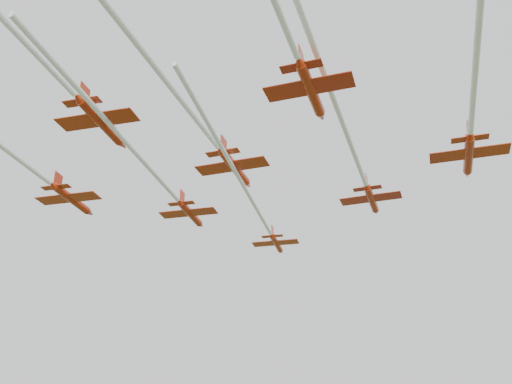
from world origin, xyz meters
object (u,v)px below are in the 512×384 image
(jet_row2_left, at_px, (162,182))
(jet_row2_right, at_px, (348,137))
(jet_row3_right, at_px, (475,77))
(jet_row3_mid, at_px, (190,112))
(jet_row4_left, at_px, (26,43))
(jet_lead, at_px, (258,211))

(jet_row2_left, relative_size, jet_row2_right, 0.72)
(jet_row3_right, bearing_deg, jet_row2_right, 136.83)
(jet_row2_left, relative_size, jet_row3_mid, 0.85)
(jet_row2_left, height_order, jet_row2_right, jet_row2_right)
(jet_row3_mid, bearing_deg, jet_row4_left, -121.50)
(jet_lead, height_order, jet_row3_right, jet_lead)
(jet_row2_right, xyz_separation_m, jet_row3_right, (14.26, -11.40, -2.99))
(jet_row2_right, relative_size, jet_row3_right, 1.15)
(jet_row3_right, xyz_separation_m, jet_row4_left, (-37.76, -16.33, 2.72))
(jet_row3_mid, distance_m, jet_row3_right, 29.34)
(jet_row3_mid, height_order, jet_row3_right, jet_row3_mid)
(jet_row4_left, bearing_deg, jet_row3_mid, 54.82)
(jet_row2_left, xyz_separation_m, jet_row2_right, (26.10, -1.41, 0.70))
(jet_lead, xyz_separation_m, jet_row3_mid, (2.47, -27.02, 0.86))
(jet_row2_right, distance_m, jet_row3_mid, 19.02)
(jet_row2_left, distance_m, jet_row3_mid, 17.31)
(jet_lead, distance_m, jet_row4_left, 43.40)
(jet_lead, bearing_deg, jet_row3_right, -48.72)
(jet_row2_left, height_order, jet_row3_right, jet_row2_left)
(jet_row3_mid, bearing_deg, jet_row2_right, 35.07)
(jet_lead, distance_m, jet_row2_left, 16.33)
(jet_row2_left, height_order, jet_row3_mid, jet_row3_mid)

